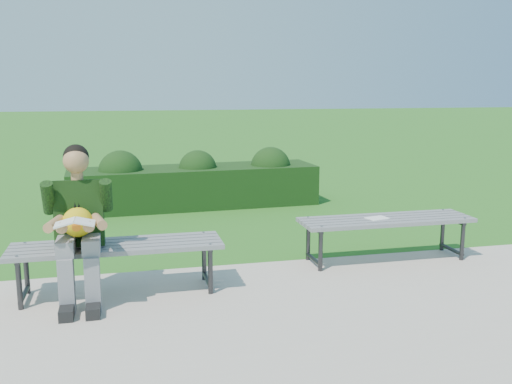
{
  "coord_description": "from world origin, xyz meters",
  "views": [
    {
      "loc": [
        -0.93,
        -5.48,
        1.8
      ],
      "look_at": [
        0.3,
        -0.31,
        0.82
      ],
      "focal_mm": 40.0,
      "sensor_mm": 36.0,
      "label": 1
    }
  ],
  "objects": [
    {
      "name": "walkway",
      "position": [
        0.0,
        -1.75,
        0.01
      ],
      "size": [
        30.0,
        3.5,
        0.02
      ],
      "color": "#AA9F8D",
      "rests_on": "ground"
    },
    {
      "name": "hedge",
      "position": [
        0.14,
        3.09,
        0.37
      ],
      "size": [
        3.77,
        1.11,
        0.89
      ],
      "color": "#153A13",
      "rests_on": "ground"
    },
    {
      "name": "bench_left",
      "position": [
        -1.0,
        -0.58,
        0.42
      ],
      "size": [
        1.8,
        0.5,
        0.46
      ],
      "color": "slate",
      "rests_on": "walkway"
    },
    {
      "name": "seated_boy",
      "position": [
        -1.3,
        -0.67,
        0.71
      ],
      "size": [
        0.56,
        0.76,
        1.31
      ],
      "color": "gray",
      "rests_on": "walkway"
    },
    {
      "name": "bench_right",
      "position": [
        1.71,
        -0.21,
        0.42
      ],
      "size": [
        1.8,
        0.5,
        0.46
      ],
      "color": "slate",
      "rests_on": "walkway"
    },
    {
      "name": "ground",
      "position": [
        0.0,
        0.0,
        0.0
      ],
      "size": [
        80.0,
        80.0,
        0.0
      ],
      "color": "#1C7017",
      "rests_on": "ground"
    },
    {
      "name": "paper_sheet",
      "position": [
        1.61,
        -0.21,
        0.47
      ],
      "size": [
        0.25,
        0.21,
        0.01
      ],
      "color": "white",
      "rests_on": "bench_right"
    }
  ]
}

